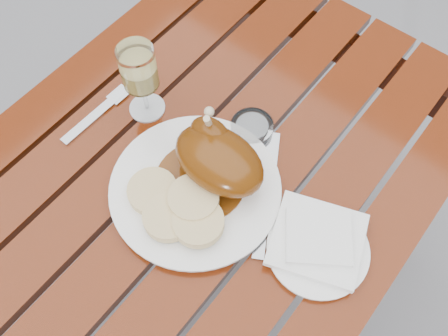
# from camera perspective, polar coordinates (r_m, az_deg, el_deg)

# --- Properties ---
(ground) EXTENTS (60.00, 60.00, 0.00)m
(ground) POSITION_cam_1_polar(r_m,az_deg,el_deg) (1.65, -2.60, -13.80)
(ground) COLOR slate
(ground) RESTS_ON ground
(table) EXTENTS (0.80, 1.20, 0.75)m
(table) POSITION_cam_1_polar(r_m,az_deg,el_deg) (1.29, -3.27, -9.43)
(table) COLOR maroon
(table) RESTS_ON ground
(dinner_plate) EXTENTS (0.34, 0.34, 0.02)m
(dinner_plate) POSITION_cam_1_polar(r_m,az_deg,el_deg) (0.93, -3.29, -2.46)
(dinner_plate) COLOR white
(dinner_plate) RESTS_ON table
(roast_duck) EXTENTS (0.19, 0.18, 0.13)m
(roast_duck) POSITION_cam_1_polar(r_m,az_deg,el_deg) (0.89, -0.82, 1.21)
(roast_duck) COLOR #5C2C0A
(roast_duck) RESTS_ON dinner_plate
(bread_dumplings) EXTENTS (0.20, 0.14, 0.03)m
(bread_dumplings) POSITION_cam_1_polar(r_m,az_deg,el_deg) (0.88, -5.28, -4.46)
(bread_dumplings) COLOR #D9BB84
(bread_dumplings) RESTS_ON dinner_plate
(wine_glass) EXTENTS (0.09, 0.09, 0.17)m
(wine_glass) POSITION_cam_1_polar(r_m,az_deg,el_deg) (0.98, -9.42, 9.69)
(wine_glass) COLOR #CDBD5D
(wine_glass) RESTS_ON table
(side_plate) EXTENTS (0.22, 0.22, 0.01)m
(side_plate) POSITION_cam_1_polar(r_m,az_deg,el_deg) (0.90, 10.65, -9.20)
(side_plate) COLOR white
(side_plate) RESTS_ON table
(napkin) EXTENTS (0.19, 0.19, 0.01)m
(napkin) POSITION_cam_1_polar(r_m,az_deg,el_deg) (0.89, 10.61, -8.04)
(napkin) COLOR white
(napkin) RESTS_ON side_plate
(ashtray) EXTENTS (0.11, 0.11, 0.02)m
(ashtray) POSITION_cam_1_polar(r_m,az_deg,el_deg) (0.99, 3.22, 4.60)
(ashtray) COLOR #B2B7BC
(ashtray) RESTS_ON table
(fork) EXTENTS (0.02, 0.16, 0.01)m
(fork) POSITION_cam_1_polar(r_m,az_deg,el_deg) (1.05, -14.70, 5.67)
(fork) COLOR gray
(fork) RESTS_ON table
(knife) EXTENTS (0.13, 0.21, 0.01)m
(knife) POSITION_cam_1_polar(r_m,az_deg,el_deg) (0.92, 4.65, -3.84)
(knife) COLOR gray
(knife) RESTS_ON table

